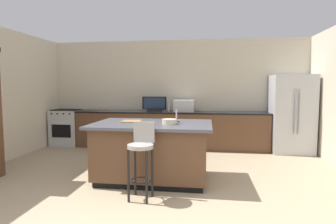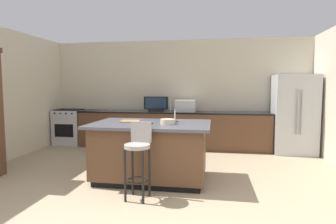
{
  "view_description": "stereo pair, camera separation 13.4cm",
  "coord_description": "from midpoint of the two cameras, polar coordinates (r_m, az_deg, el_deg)",
  "views": [
    {
      "loc": [
        0.78,
        -2.12,
        1.48
      ],
      "look_at": [
        0.06,
        3.05,
        1.01
      ],
      "focal_mm": 29.72,
      "sensor_mm": 36.0,
      "label": 1
    },
    {
      "loc": [
        0.91,
        -2.1,
        1.48
      ],
      "look_at": [
        0.06,
        3.05,
        1.01
      ],
      "focal_mm": 29.72,
      "sensor_mm": 36.0,
      "label": 2
    }
  ],
  "objects": [
    {
      "name": "sink_faucet_back",
      "position": [
        6.83,
        1.1,
        1.19
      ],
      "size": [
        0.02,
        0.02,
        0.24
      ],
      "primitive_type": "cylinder",
      "color": "#B2B2B7",
      "rests_on": "counter_back"
    },
    {
      "name": "sink_faucet_island",
      "position": [
        4.33,
        2.31,
        -0.9
      ],
      "size": [
        0.02,
        0.02,
        0.22
      ],
      "primitive_type": "cylinder",
      "color": "#B2B2B7",
      "rests_on": "kitchen_island"
    },
    {
      "name": "kitchen_island",
      "position": [
        4.48,
        -2.62,
        -7.93
      ],
      "size": [
        1.86,
        1.23,
        0.92
      ],
      "color": "black",
      "rests_on": "ground_plane"
    },
    {
      "name": "microwave",
      "position": [
        6.68,
        4.19,
        1.26
      ],
      "size": [
        0.48,
        0.36,
        0.28
      ],
      "primitive_type": "cube",
      "color": "#B7BABF",
      "rests_on": "counter_back"
    },
    {
      "name": "counter_back",
      "position": [
        6.79,
        1.38,
        -3.64
      ],
      "size": [
        4.63,
        0.62,
        0.89
      ],
      "color": "brown",
      "rests_on": "ground_plane"
    },
    {
      "name": "cutting_board",
      "position": [
        4.58,
        -6.87,
        -1.87
      ],
      "size": [
        0.31,
        0.3,
        0.02
      ],
      "primitive_type": "cube",
      "rotation": [
        0.0,
        0.0,
        0.06
      ],
      "color": "#A87F51",
      "rests_on": "kitchen_island"
    },
    {
      "name": "refrigerator",
      "position": [
        6.85,
        24.9,
        -0.42
      ],
      "size": [
        0.89,
        0.78,
        1.75
      ],
      "color": "#B7BABF",
      "rests_on": "ground_plane"
    },
    {
      "name": "fruit_bowl",
      "position": [
        4.24,
        0.84,
        -1.99
      ],
      "size": [
        0.22,
        0.22,
        0.08
      ],
      "primitive_type": "cylinder",
      "color": "beige",
      "rests_on": "kitchen_island"
    },
    {
      "name": "tv_monitor",
      "position": [
        6.73,
        -1.91,
        1.52
      ],
      "size": [
        0.59,
        0.16,
        0.36
      ],
      "color": "black",
      "rests_on": "counter_back"
    },
    {
      "name": "wall_back",
      "position": [
        7.07,
        2.55,
        3.84
      ],
      "size": [
        6.86,
        0.12,
        2.65
      ],
      "primitive_type": "cube",
      "color": "beige",
      "rests_on": "ground_plane"
    },
    {
      "name": "bar_stool_center",
      "position": [
        3.71,
        -5.09,
        -8.34
      ],
      "size": [
        0.34,
        0.35,
        1.02
      ],
      "rotation": [
        0.0,
        0.0,
        -0.1
      ],
      "color": "gray",
      "rests_on": "ground_plane"
    },
    {
      "name": "cell_phone",
      "position": [
        4.55,
        2.37,
        -1.95
      ],
      "size": [
        0.13,
        0.17,
        0.01
      ],
      "primitive_type": "cube",
      "rotation": [
        0.0,
        0.0,
        0.5
      ],
      "color": "black",
      "rests_on": "kitchen_island"
    },
    {
      "name": "range_oven",
      "position": [
        7.63,
        -18.99,
        -2.9
      ],
      "size": [
        0.71,
        0.63,
        0.91
      ],
      "color": "#B7BABF",
      "rests_on": "ground_plane"
    },
    {
      "name": "tv_remote",
      "position": [
        4.33,
        -3.01,
        -2.23
      ],
      "size": [
        0.14,
        0.16,
        0.02
      ],
      "primitive_type": "cube",
      "rotation": [
        0.0,
        0.0,
        0.71
      ],
      "color": "black",
      "rests_on": "kitchen_island"
    }
  ]
}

